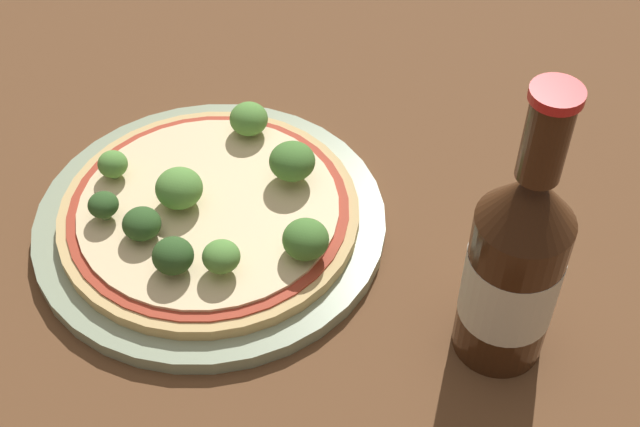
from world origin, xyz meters
name	(u,v)px	position (x,y,z in m)	size (l,w,h in m)	color
ground_plane	(211,208)	(0.00, 0.00, 0.00)	(3.00, 3.00, 0.00)	brown
plate	(207,222)	(0.00, -0.02, 0.01)	(0.26, 0.26, 0.01)	#93A384
pizza	(213,212)	(0.00, -0.02, 0.02)	(0.22, 0.22, 0.01)	tan
broccoli_floret_0	(113,164)	(-0.07, 0.02, 0.04)	(0.02, 0.02, 0.02)	#7A9E5B
broccoli_floret_1	(306,239)	(0.07, -0.07, 0.04)	(0.03, 0.03, 0.03)	#7A9E5B
broccoli_floret_2	(179,188)	(-0.02, -0.02, 0.04)	(0.03, 0.03, 0.03)	#7A9E5B
broccoli_floret_3	(221,257)	(0.01, -0.09, 0.04)	(0.03, 0.03, 0.03)	#7A9E5B
broccoli_floret_4	(292,164)	(0.06, 0.00, 0.04)	(0.03, 0.03, 0.03)	#7A9E5B
broccoli_floret_5	(142,224)	(-0.05, -0.05, 0.04)	(0.03, 0.03, 0.02)	#7A9E5B
broccoli_floret_6	(249,119)	(0.03, 0.06, 0.04)	(0.03, 0.03, 0.03)	#7A9E5B
broccoli_floret_7	(173,256)	(-0.02, -0.08, 0.04)	(0.03, 0.03, 0.03)	#7A9E5B
broccoli_floret_8	(103,205)	(-0.07, -0.03, 0.04)	(0.02, 0.02, 0.02)	#7A9E5B
beer_bottle	(515,265)	(0.19, -0.14, 0.08)	(0.06, 0.06, 0.22)	#381E0F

